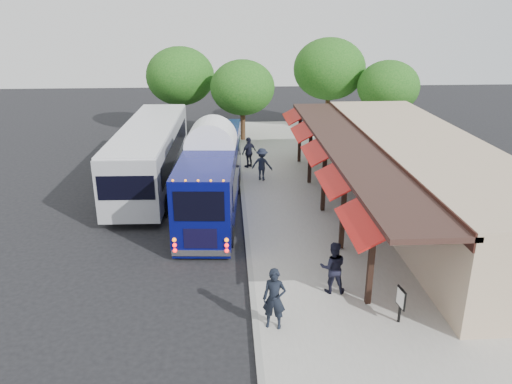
# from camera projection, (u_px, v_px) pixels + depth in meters

# --- Properties ---
(ground) EXTENTS (90.00, 90.00, 0.00)m
(ground) POSITION_uv_depth(u_px,v_px,m) (247.00, 255.00, 19.99)
(ground) COLOR black
(ground) RESTS_ON ground
(sidewalk) EXTENTS (10.00, 40.00, 0.15)m
(sidewalk) POSITION_uv_depth(u_px,v_px,m) (347.00, 212.00, 23.99)
(sidewalk) COLOR #9E9B93
(sidewalk) RESTS_ON ground
(curb) EXTENTS (0.20, 40.00, 0.16)m
(curb) POSITION_uv_depth(u_px,v_px,m) (245.00, 215.00, 23.71)
(curb) COLOR gray
(curb) RESTS_ON ground
(station_shelter) EXTENTS (8.15, 20.00, 3.60)m
(station_shelter) POSITION_uv_depth(u_px,v_px,m) (420.00, 176.00, 23.56)
(station_shelter) COLOR tan
(station_shelter) RESTS_ON ground
(coach_bus) EXTENTS (3.07, 11.18, 3.54)m
(coach_bus) POSITION_uv_depth(u_px,v_px,m) (212.00, 172.00, 23.95)
(coach_bus) COLOR #070B58
(coach_bus) RESTS_ON ground
(city_bus) EXTENTS (3.07, 12.63, 3.38)m
(city_bus) POSITION_uv_depth(u_px,v_px,m) (150.00, 153.00, 27.27)
(city_bus) COLOR #92949A
(city_bus) RESTS_ON ground
(ped_a) EXTENTS (0.81, 0.63, 1.96)m
(ped_a) POSITION_uv_depth(u_px,v_px,m) (274.00, 299.00, 14.95)
(ped_a) COLOR black
(ped_a) RESTS_ON sidewalk
(ped_b) EXTENTS (0.96, 0.79, 1.85)m
(ped_b) POSITION_uv_depth(u_px,v_px,m) (333.00, 267.00, 16.87)
(ped_b) COLOR black
(ped_b) RESTS_ON sidewalk
(ped_c) EXTENTS (1.12, 1.07, 1.87)m
(ped_c) POSITION_uv_depth(u_px,v_px,m) (249.00, 152.00, 30.18)
(ped_c) COLOR black
(ped_c) RESTS_ON sidewalk
(ped_d) EXTENTS (1.35, 1.04, 1.84)m
(ped_d) POSITION_uv_depth(u_px,v_px,m) (262.00, 164.00, 27.94)
(ped_d) COLOR black
(ped_d) RESTS_ON sidewalk
(sign_board) EXTENTS (0.12, 0.54, 1.18)m
(sign_board) POSITION_uv_depth(u_px,v_px,m) (401.00, 300.00, 15.23)
(sign_board) COLOR black
(sign_board) RESTS_ON sidewalk
(tree_left) EXTENTS (4.61, 4.61, 5.91)m
(tree_left) POSITION_uv_depth(u_px,v_px,m) (243.00, 88.00, 35.57)
(tree_left) COLOR #382314
(tree_left) RESTS_ON ground
(tree_mid) EXTENTS (5.62, 5.62, 7.20)m
(tree_mid) POSITION_uv_depth(u_px,v_px,m) (329.00, 69.00, 38.87)
(tree_mid) COLOR #382314
(tree_mid) RESTS_ON ground
(tree_right) EXTENTS (4.51, 4.51, 5.78)m
(tree_right) POSITION_uv_depth(u_px,v_px,m) (388.00, 87.00, 36.46)
(tree_right) COLOR #382314
(tree_right) RESTS_ON ground
(tree_far) EXTENTS (5.17, 5.17, 6.62)m
(tree_far) POSITION_uv_depth(u_px,v_px,m) (180.00, 76.00, 37.80)
(tree_far) COLOR #382314
(tree_far) RESTS_ON ground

